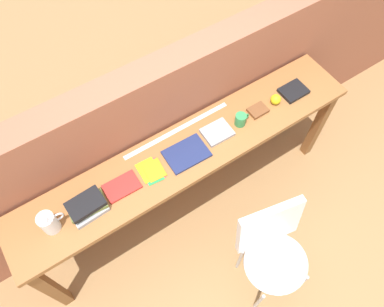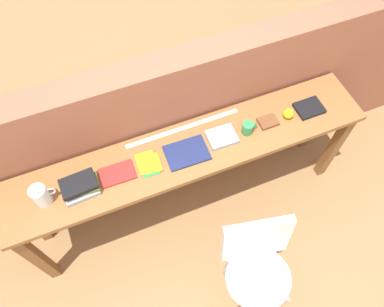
{
  "view_description": "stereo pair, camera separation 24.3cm",
  "coord_description": "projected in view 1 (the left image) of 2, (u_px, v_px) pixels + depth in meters",
  "views": [
    {
      "loc": [
        -0.68,
        -0.78,
        2.99
      ],
      "look_at": [
        0.0,
        0.25,
        0.9
      ],
      "focal_mm": 35.0,
      "sensor_mm": 36.0,
      "label": 1
    },
    {
      "loc": [
        -0.46,
        -0.89,
        2.99
      ],
      "look_at": [
        0.0,
        0.25,
        0.9
      ],
      "focal_mm": 35.0,
      "sensor_mm": 36.0,
      "label": 2
    }
  ],
  "objects": [
    {
      "name": "brick_wall_back",
      "position": [
        163.0,
        131.0,
        2.78
      ],
      "size": [
        6.0,
        0.2,
        1.37
      ],
      "primitive_type": "cube",
      "color": "#9E5B42",
      "rests_on": "ground"
    },
    {
      "name": "pamphlet_pile_colourful",
      "position": [
        151.0,
        171.0,
        2.38
      ],
      "size": [
        0.16,
        0.19,
        0.01
      ],
      "color": "#E5334C",
      "rests_on": "sideboard"
    },
    {
      "name": "book_open_centre",
      "position": [
        186.0,
        154.0,
        2.44
      ],
      "size": [
        0.28,
        0.21,
        0.02
      ],
      "primitive_type": "cube",
      "rotation": [
        0.0,
        0.0,
        -0.03
      ],
      "color": "navy",
      "rests_on": "sideboard"
    },
    {
      "name": "book_repair_rightmost",
      "position": [
        293.0,
        91.0,
        2.7
      ],
      "size": [
        0.19,
        0.15,
        0.03
      ],
      "primitive_type": "cube",
      "rotation": [
        0.0,
        0.0,
        0.0
      ],
      "color": "black",
      "rests_on": "sideboard"
    },
    {
      "name": "sports_ball_small",
      "position": [
        276.0,
        99.0,
        2.63
      ],
      "size": [
        0.07,
        0.07,
        0.07
      ],
      "primitive_type": "sphere",
      "color": "yellow",
      "rests_on": "sideboard"
    },
    {
      "name": "chair_white_moulded",
      "position": [
        273.0,
        250.0,
        2.48
      ],
      "size": [
        0.52,
        0.53,
        0.89
      ],
      "color": "white",
      "rests_on": "ground"
    },
    {
      "name": "book_grey_hardcover",
      "position": [
        217.0,
        132.0,
        2.52
      ],
      "size": [
        0.2,
        0.16,
        0.03
      ],
      "primitive_type": "cube",
      "rotation": [
        0.0,
        0.0,
        -0.02
      ],
      "color": "#9E9EA3",
      "rests_on": "sideboard"
    },
    {
      "name": "mug",
      "position": [
        241.0,
        119.0,
        2.54
      ],
      "size": [
        0.11,
        0.08,
        0.09
      ],
      "color": "#338C4C",
      "rests_on": "sideboard"
    },
    {
      "name": "book_stack_leftmost",
      "position": [
        87.0,
        206.0,
        2.22
      ],
      "size": [
        0.24,
        0.18,
        0.09
      ],
      "color": "#9E9EA3",
      "rests_on": "sideboard"
    },
    {
      "name": "ruler_metal_back_edge",
      "position": [
        177.0,
        130.0,
        2.54
      ],
      "size": [
        0.82,
        0.03,
        0.0
      ],
      "primitive_type": "cube",
      "color": "silver",
      "rests_on": "sideboard"
    },
    {
      "name": "ground_plane",
      "position": [
        209.0,
        230.0,
        3.1
      ],
      "size": [
        40.0,
        40.0,
        0.0
      ],
      "primitive_type": "plane",
      "color": "#9E7547"
    },
    {
      "name": "magazine_cycling",
      "position": [
        122.0,
        187.0,
        2.32
      ],
      "size": [
        0.22,
        0.15,
        0.02
      ],
      "primitive_type": "cube",
      "rotation": [
        0.0,
        0.0,
        -0.02
      ],
      "color": "red",
      "rests_on": "sideboard"
    },
    {
      "name": "leather_journal_brown",
      "position": [
        258.0,
        110.0,
        2.62
      ],
      "size": [
        0.13,
        0.1,
        0.02
      ],
      "primitive_type": "cube",
      "rotation": [
        0.0,
        0.0,
        0.0
      ],
      "color": "brown",
      "rests_on": "sideboard"
    },
    {
      "name": "pitcher_white",
      "position": [
        49.0,
        223.0,
        2.13
      ],
      "size": [
        0.14,
        0.1,
        0.18
      ],
      "color": "white",
      "rests_on": "sideboard"
    },
    {
      "name": "sideboard",
      "position": [
        188.0,
        160.0,
        2.59
      ],
      "size": [
        2.5,
        0.44,
        0.88
      ],
      "color": "#996033",
      "rests_on": "ground"
    }
  ]
}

